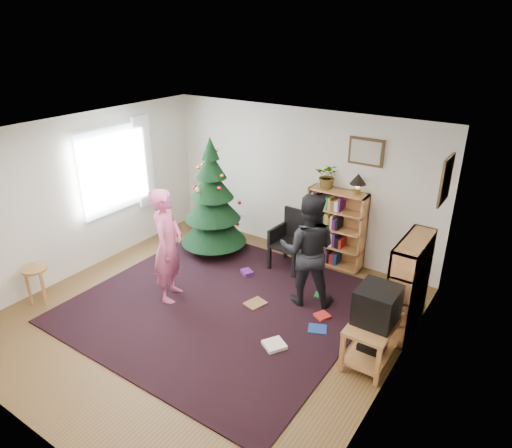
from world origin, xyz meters
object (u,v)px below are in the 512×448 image
Objects in this scene: tv_stand at (373,336)px; potted_plant at (328,176)px; christmas_tree at (213,207)px; bookshelf_back at (336,228)px; person_standing at (168,246)px; picture_right at (446,180)px; bookshelf_right at (408,284)px; person_by_chair at (308,250)px; table_lamp at (358,180)px; stool at (36,276)px; crt_tv at (377,305)px; armchair at (293,238)px; picture_back at (366,152)px.

potted_plant reaches higher than tv_stand.
christmas_tree is 2.10m from bookshelf_back.
person_standing is (-1.54, -2.28, 0.18)m from bookshelf_back.
picture_right reaches higher than bookshelf_back.
bookshelf_back is 2.76m from person_standing.
picture_right is 1.39m from bookshelf_right.
person_standing is 1.02× the size of person_by_chair.
table_lamp is at bearing 0.00° from potted_plant.
potted_plant reaches higher than stool.
christmas_tree is at bearing 161.28° from crt_tv.
tv_stand is (3.34, -1.13, -0.54)m from christmas_tree.
christmas_tree is 6.10× the size of table_lamp.
bookshelf_right is 2.21m from potted_plant.
picture_right reaches higher than christmas_tree.
potted_plant is at bearing 180.00° from table_lamp.
bookshelf_back is at bearing -106.51° from person_by_chair.
tv_stand is 2.44m from armchair.
picture_right is 0.46× the size of bookshelf_right.
picture_right reaches higher than person_standing.
table_lamp is (-1.22, 1.10, 0.86)m from bookshelf_right.
person_by_chair is at bearing 34.65° from stool.
tv_stand is 3.01m from person_standing.
bookshelf_right is 3.29m from person_standing.
person_standing is at bearing -127.80° from picture_back.
person_standing is (-2.94, -0.36, 0.52)m from tv_stand.
tv_stand is at bearing 129.10° from person_by_chair.
crt_tv is at bearing 19.13° from stool.
potted_plant is at bearing -55.40° from person_standing.
picture_back is at bearing 151.31° from picture_right.
picture_back is 0.33× the size of person_by_chair.
person_by_chair is 4.92× the size of table_lamp.
picture_right is at bearing 3.22° from christmas_tree.
potted_plant is at bearing -165.76° from picture_back.
bookshelf_right is 1.39m from person_by_chair.
person_by_chair reaches higher than armchair.
picture_back is 0.44m from table_lamp.
armchair reaches higher than tv_stand.
person_by_chair is at bearing -97.44° from picture_back.
crt_tv is at bearing -53.93° from bookshelf_back.
bookshelf_right is at bearing -5.08° from christmas_tree.
stool is (-3.35, -3.59, -1.51)m from picture_back.
tv_stand is (1.40, -1.92, -0.34)m from bookshelf_back.
crt_tv is at bearing -62.57° from picture_back.
stool is (-4.42, -1.53, -0.32)m from crt_tv.
bookshelf_back reaches higher than tv_stand.
stool is (-3.02, -3.45, -0.22)m from bookshelf_back.
crt_tv is 2.44m from armchair.
bookshelf_right is at bearing 81.70° from tv_stand.
table_lamp is (1.84, 2.28, 0.68)m from person_standing.
picture_right is at bearing -87.07° from person_standing.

